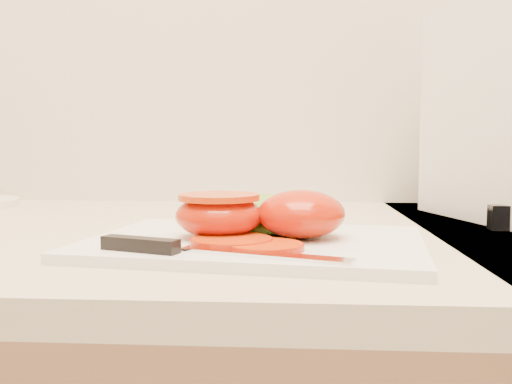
{
  "coord_description": "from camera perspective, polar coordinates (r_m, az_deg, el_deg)",
  "views": [
    {
      "loc": [
        0.01,
        0.99,
        1.03
      ],
      "look_at": [
        -0.03,
        1.55,
        0.99
      ],
      "focal_mm": 40.0,
      "sensor_mm": 36.0,
      "label": 1
    }
  ],
  "objects": [
    {
      "name": "tomato_half_dome",
      "position": [
        0.56,
        4.52,
        -2.2
      ],
      "size": [
        0.09,
        0.09,
        0.05
      ],
      "primitive_type": "ellipsoid",
      "color": "#B81B00",
      "rests_on": "cutting_board"
    },
    {
      "name": "tomato_slice_0",
      "position": [
        0.53,
        -2.43,
        -4.96
      ],
      "size": [
        0.07,
        0.07,
        0.01
      ],
      "primitive_type": "cylinder",
      "color": "#D24A09",
      "rests_on": "cutting_board"
    },
    {
      "name": "tomato_slice_1",
      "position": [
        0.5,
        1.0,
        -5.47
      ],
      "size": [
        0.07,
        0.07,
        0.01
      ],
      "primitive_type": "cylinder",
      "color": "#D24A09",
      "rests_on": "cutting_board"
    },
    {
      "name": "tomato_half_cut",
      "position": [
        0.57,
        -3.71,
        -2.19
      ],
      "size": [
        0.09,
        0.09,
        0.04
      ],
      "color": "#B81B00",
      "rests_on": "cutting_board"
    },
    {
      "name": "knife",
      "position": [
        0.49,
        -6.89,
        -5.62
      ],
      "size": [
        0.22,
        0.07,
        0.01
      ],
      "rotation": [
        0.0,
        0.0,
        -0.35
      ],
      "color": "silver",
      "rests_on": "cutting_board"
    },
    {
      "name": "lettuce_leaf_0",
      "position": [
        0.63,
        0.03,
        -2.22
      ],
      "size": [
        0.2,
        0.19,
        0.03
      ],
      "primitive_type": "ellipsoid",
      "rotation": [
        0.0,
        0.0,
        -0.6
      ],
      "color": "#81B12F",
      "rests_on": "cutting_board"
    },
    {
      "name": "cutting_board",
      "position": [
        0.57,
        -0.07,
        -5.14
      ],
      "size": [
        0.35,
        0.28,
        0.01
      ],
      "primitive_type": "cube",
      "rotation": [
        0.0,
        0.0,
        -0.15
      ],
      "color": "silver",
      "rests_on": "counter"
    }
  ]
}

